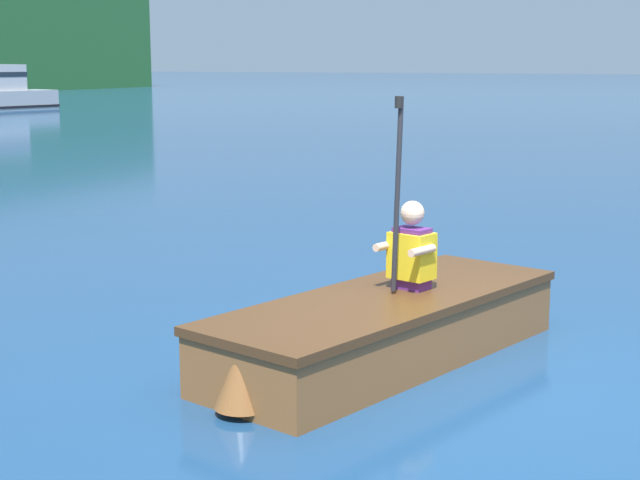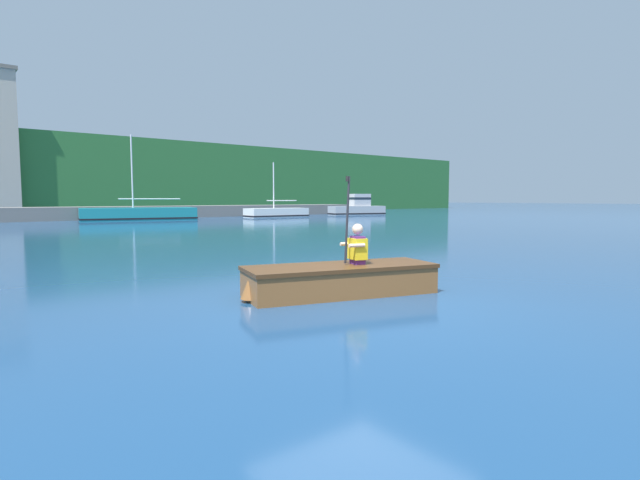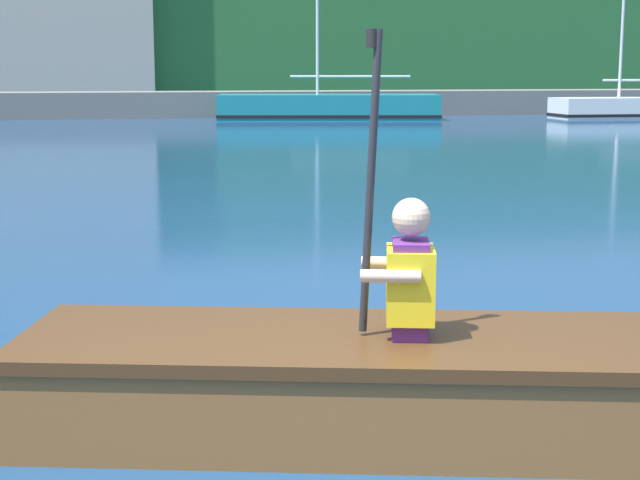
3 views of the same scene
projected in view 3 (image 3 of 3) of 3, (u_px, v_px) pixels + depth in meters
The scene contains 6 objects.
shoreline_ridge at pixel (106, 34), 54.22m from camera, with size 120.00×20.00×7.29m.
marina_dock at pixel (117, 105), 34.66m from camera, with size 55.75×2.40×0.90m.
moored_boat_dock_west_end at pixel (328, 108), 33.13m from camera, with size 7.74×3.86×5.73m.
moored_boat_dock_east_inner at pixel (625, 108), 34.21m from camera, with size 5.12×1.99×4.28m.
rowboat_foreground at pixel (336, 377), 4.45m from camera, with size 3.10×1.78×0.46m.
person_paddler at pixel (408, 273), 4.35m from camera, with size 0.40×0.41×1.35m.
Camera 3 is at (-0.80, -3.40, 1.63)m, focal length 55.00 mm.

